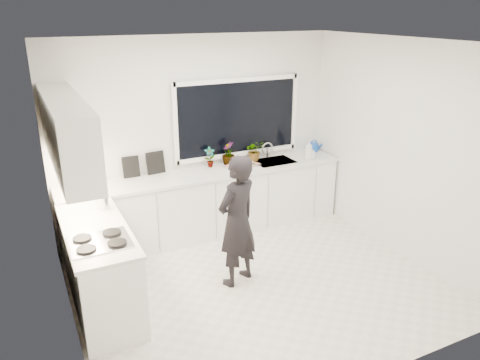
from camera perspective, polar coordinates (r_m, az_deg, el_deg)
floor at (r=5.59m, az=1.96°, el=-12.52°), size 4.00×3.50×0.02m
wall_back at (r=6.51m, az=-5.20°, el=5.41°), size 4.00×0.02×2.70m
wall_left at (r=4.46m, az=-21.32°, el=-3.12°), size 0.02×3.50×2.70m
wall_right at (r=6.15m, az=18.94°, el=3.46°), size 0.02×3.50×2.70m
ceiling at (r=4.70m, az=2.37°, el=16.55°), size 4.00×3.50×0.02m
window at (r=6.67m, az=-0.29°, el=7.60°), size 1.80×0.02×1.00m
base_cabinets_back at (r=6.54m, az=-3.96°, el=-2.95°), size 3.92×0.58×0.88m
base_cabinets_left at (r=5.20m, az=-16.67°, el=-10.36°), size 0.58×1.60×0.88m
countertop_back at (r=6.36m, az=-4.03°, el=0.83°), size 3.94×0.62×0.04m
countertop_left at (r=4.99m, az=-17.20°, el=-5.79°), size 0.62×1.60×0.04m
upper_cabinets at (r=4.99m, az=-20.38°, el=5.50°), size 0.34×2.10×0.70m
sink at (r=6.82m, az=4.14°, el=1.91°), size 0.58×0.42×0.14m
faucet at (r=6.94m, az=3.35°, el=3.64°), size 0.03×0.03×0.22m
stovetop at (r=4.66m, az=-16.75°, el=-7.19°), size 0.56×0.48×0.03m
person at (r=5.25m, az=-0.36°, el=-5.04°), size 0.66×0.56×1.54m
pizza_tray at (r=6.53m, az=0.23°, el=1.73°), size 0.55×0.48×0.03m
pizza at (r=6.53m, az=0.23°, el=1.87°), size 0.50×0.43×0.01m
watering_can at (r=7.33m, az=8.97°, el=3.97°), size 0.16×0.16×0.13m
paper_towel_roll at (r=6.04m, az=-18.66°, el=0.21°), size 0.13×0.13×0.26m
knife_block at (r=6.10m, az=-17.93°, el=0.27°), size 0.16×0.14×0.22m
utensil_crock at (r=5.38m, az=-16.44°, el=-2.61°), size 0.15×0.15×0.16m
picture_frame_large at (r=6.27m, az=-13.15°, el=1.57°), size 0.22×0.02×0.28m
picture_frame_small at (r=6.34m, az=-10.27°, el=2.10°), size 0.25×0.04×0.30m
herb_plants at (r=6.68m, az=0.09°, el=3.41°), size 0.94×0.28×0.33m
soap_bottles at (r=6.90m, az=8.46°, el=3.57°), size 0.18×0.16×0.30m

